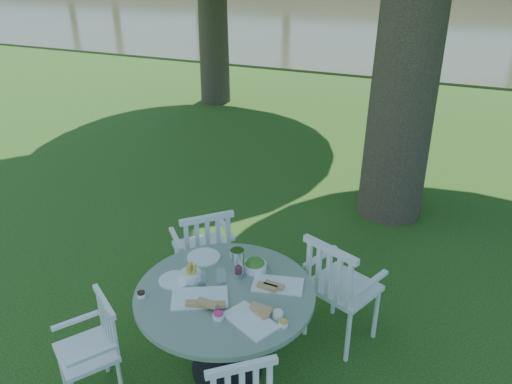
% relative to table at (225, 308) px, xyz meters
% --- Properties ---
extents(ground, '(140.00, 140.00, 0.00)m').
position_rel_table_xyz_m(ground, '(-0.34, 1.23, -0.60)').
color(ground, '#14370B').
rests_on(ground, ground).
extents(table, '(1.32, 1.32, 0.76)m').
position_rel_table_xyz_m(table, '(0.00, 0.00, 0.00)').
color(table, black).
rests_on(table, ground).
extents(chair_ne, '(0.65, 0.63, 0.99)m').
position_rel_table_xyz_m(chair_ne, '(0.69, 0.62, -0.02)').
color(chair_ne, white).
rests_on(chair_ne, ground).
extents(chair_nw, '(0.66, 0.66, 0.95)m').
position_rel_table_xyz_m(chair_nw, '(-0.56, 0.73, -0.04)').
color(chair_nw, white).
rests_on(chair_nw, ground).
extents(chair_sw, '(0.56, 0.55, 0.81)m').
position_rel_table_xyz_m(chair_sw, '(-0.76, -0.55, -0.12)').
color(chair_sw, white).
rests_on(chair_sw, ground).
extents(tableware, '(1.11, 0.87, 0.21)m').
position_rel_table_xyz_m(tableware, '(-0.03, 0.10, 0.20)').
color(tableware, white).
rests_on(tableware, table).
extents(river, '(100.00, 28.00, 0.12)m').
position_rel_table_xyz_m(river, '(-0.34, 24.23, -0.60)').
color(river, '#3A3E24').
rests_on(river, ground).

